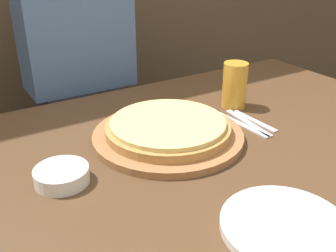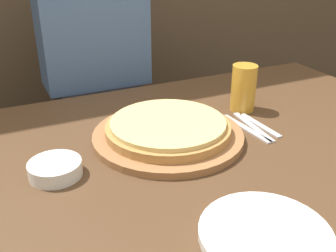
{
  "view_description": "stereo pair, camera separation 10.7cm",
  "coord_description": "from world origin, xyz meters",
  "px_view_note": "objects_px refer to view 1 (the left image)",
  "views": [
    {
      "loc": [
        -0.58,
        -0.72,
        1.28
      ],
      "look_at": [
        -0.08,
        0.1,
        0.81
      ],
      "focal_mm": 42.0,
      "sensor_mm": 36.0,
      "label": 1
    },
    {
      "loc": [
        -0.49,
        -0.77,
        1.28
      ],
      "look_at": [
        -0.08,
        0.1,
        0.81
      ],
      "focal_mm": 42.0,
      "sensor_mm": 36.0,
      "label": 2
    }
  ],
  "objects_px": {
    "side_bowl": "(62,175)",
    "spoon": "(254,121)",
    "pizza_on_board": "(168,131)",
    "diner_person": "(83,107)",
    "dinner_knife": "(248,123)",
    "dinner_plate": "(285,227)",
    "fork": "(242,125)",
    "beer_glass": "(235,83)"
  },
  "relations": [
    {
      "from": "dinner_plate",
      "to": "side_bowl",
      "type": "height_order",
      "value": "side_bowl"
    },
    {
      "from": "beer_glass",
      "to": "pizza_on_board",
      "type": "bearing_deg",
      "value": -164.15
    },
    {
      "from": "beer_glass",
      "to": "fork",
      "type": "height_order",
      "value": "beer_glass"
    },
    {
      "from": "spoon",
      "to": "dinner_plate",
      "type": "bearing_deg",
      "value": -126.03
    },
    {
      "from": "side_bowl",
      "to": "dinner_knife",
      "type": "distance_m",
      "value": 0.57
    },
    {
      "from": "dinner_plate",
      "to": "side_bowl",
      "type": "relative_size",
      "value": 2.0
    },
    {
      "from": "fork",
      "to": "beer_glass",
      "type": "bearing_deg",
      "value": 59.8
    },
    {
      "from": "pizza_on_board",
      "to": "dinner_plate",
      "type": "distance_m",
      "value": 0.44
    },
    {
      "from": "spoon",
      "to": "diner_person",
      "type": "xyz_separation_m",
      "value": [
        -0.32,
        0.64,
        -0.12
      ]
    },
    {
      "from": "fork",
      "to": "diner_person",
      "type": "bearing_deg",
      "value": 112.77
    },
    {
      "from": "pizza_on_board",
      "to": "spoon",
      "type": "bearing_deg",
      "value": -8.17
    },
    {
      "from": "pizza_on_board",
      "to": "diner_person",
      "type": "xyz_separation_m",
      "value": [
        -0.04,
        0.6,
        -0.14
      ]
    },
    {
      "from": "fork",
      "to": "dinner_knife",
      "type": "relative_size",
      "value": 1.0
    },
    {
      "from": "beer_glass",
      "to": "dinner_knife",
      "type": "relative_size",
      "value": 0.71
    },
    {
      "from": "side_bowl",
      "to": "fork",
      "type": "bearing_deg",
      "value": 1.52
    },
    {
      "from": "side_bowl",
      "to": "spoon",
      "type": "bearing_deg",
      "value": 1.39
    },
    {
      "from": "pizza_on_board",
      "to": "diner_person",
      "type": "relative_size",
      "value": 0.31
    },
    {
      "from": "spoon",
      "to": "dinner_knife",
      "type": "bearing_deg",
      "value": 180.0
    },
    {
      "from": "pizza_on_board",
      "to": "dinner_knife",
      "type": "height_order",
      "value": "pizza_on_board"
    },
    {
      "from": "dinner_plate",
      "to": "spoon",
      "type": "distance_m",
      "value": 0.49
    },
    {
      "from": "pizza_on_board",
      "to": "fork",
      "type": "height_order",
      "value": "pizza_on_board"
    },
    {
      "from": "side_bowl",
      "to": "spoon",
      "type": "height_order",
      "value": "side_bowl"
    },
    {
      "from": "diner_person",
      "to": "dinner_plate",
      "type": "bearing_deg",
      "value": -88.43
    },
    {
      "from": "pizza_on_board",
      "to": "dinner_knife",
      "type": "distance_m",
      "value": 0.26
    },
    {
      "from": "fork",
      "to": "side_bowl",
      "type": "bearing_deg",
      "value": -178.48
    },
    {
      "from": "pizza_on_board",
      "to": "diner_person",
      "type": "height_order",
      "value": "diner_person"
    },
    {
      "from": "side_bowl",
      "to": "fork",
      "type": "height_order",
      "value": "side_bowl"
    },
    {
      "from": "pizza_on_board",
      "to": "beer_glass",
      "type": "xyz_separation_m",
      "value": [
        0.31,
        0.09,
        0.06
      ]
    },
    {
      "from": "dinner_knife",
      "to": "diner_person",
      "type": "relative_size",
      "value": 0.15
    },
    {
      "from": "spoon",
      "to": "diner_person",
      "type": "height_order",
      "value": "diner_person"
    },
    {
      "from": "dinner_plate",
      "to": "fork",
      "type": "distance_m",
      "value": 0.46
    },
    {
      "from": "pizza_on_board",
      "to": "side_bowl",
      "type": "height_order",
      "value": "pizza_on_board"
    },
    {
      "from": "side_bowl",
      "to": "fork",
      "type": "relative_size",
      "value": 0.6
    },
    {
      "from": "beer_glass",
      "to": "spoon",
      "type": "distance_m",
      "value": 0.15
    },
    {
      "from": "beer_glass",
      "to": "dinner_knife",
      "type": "bearing_deg",
      "value": -111.1
    },
    {
      "from": "pizza_on_board",
      "to": "dinner_plate",
      "type": "xyz_separation_m",
      "value": [
        -0.01,
        -0.44,
        -0.02
      ]
    },
    {
      "from": "beer_glass",
      "to": "fork",
      "type": "relative_size",
      "value": 0.71
    },
    {
      "from": "pizza_on_board",
      "to": "fork",
      "type": "distance_m",
      "value": 0.24
    },
    {
      "from": "dinner_knife",
      "to": "dinner_plate",
      "type": "bearing_deg",
      "value": -123.6
    },
    {
      "from": "fork",
      "to": "spoon",
      "type": "height_order",
      "value": "same"
    },
    {
      "from": "fork",
      "to": "dinner_knife",
      "type": "bearing_deg",
      "value": 0.0
    },
    {
      "from": "diner_person",
      "to": "dinner_knife",
      "type": "bearing_deg",
      "value": -65.34
    }
  ]
}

